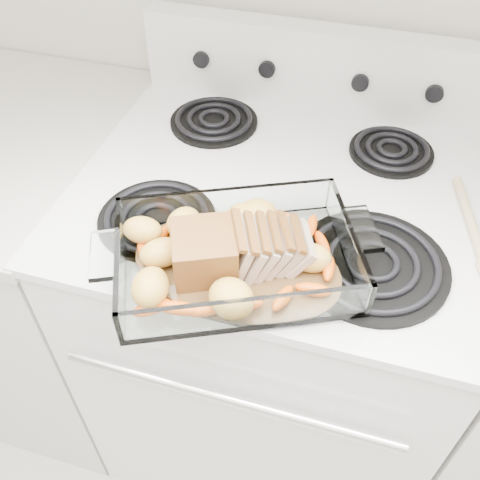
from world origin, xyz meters
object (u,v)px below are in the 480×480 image
(counter_left, at_px, (40,270))
(pork_roast, at_px, (228,249))
(baking_dish, at_px, (236,261))
(electric_range, at_px, (272,323))

(counter_left, distance_m, pork_roast, 0.85)
(baking_dish, xyz_separation_m, pork_roast, (-0.01, 0.00, 0.03))
(electric_range, bearing_deg, baking_dish, -94.79)
(counter_left, bearing_deg, electric_range, 0.10)
(electric_range, bearing_deg, pork_roast, -97.92)
(pork_roast, bearing_deg, baking_dish, 4.73)
(electric_range, xyz_separation_m, baking_dish, (-0.02, -0.24, 0.48))
(baking_dish, relative_size, pork_roast, 1.69)
(baking_dish, bearing_deg, electric_range, 60.72)
(counter_left, bearing_deg, baking_dish, -20.08)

